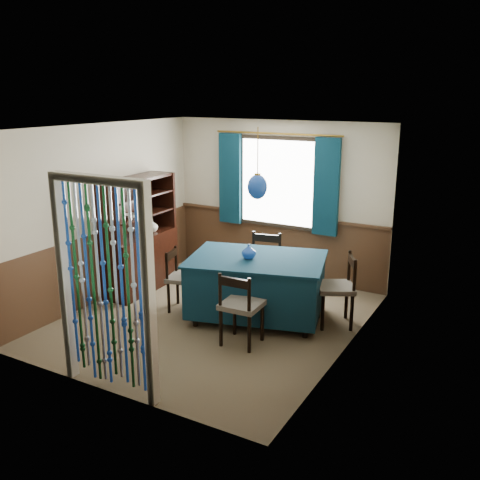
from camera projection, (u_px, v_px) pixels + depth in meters
The scene contains 22 objects.
floor at pixel (213, 319), 7.07m from camera, with size 4.00×4.00×0.00m, color brown.
ceiling at pixel (210, 127), 6.40m from camera, with size 4.00×4.00×0.00m, color silver.
wall_back at pixel (279, 201), 8.42m from camera, with size 3.60×3.60×0.00m, color beige.
wall_front at pixel (99, 274), 5.06m from camera, with size 3.60×3.60×0.00m, color beige.
wall_left at pixel (104, 213), 7.58m from camera, with size 4.00×4.00×0.00m, color beige.
wall_right at pixel (349, 248), 5.90m from camera, with size 4.00×4.00×0.00m, color beige.
wainscot_back at pixel (277, 247), 8.61m from camera, with size 3.60×3.60×0.00m, color #472D1B.
wainscot_front at pixel (106, 345), 5.27m from camera, with size 3.60×3.60×0.00m, color #472D1B.
wainscot_left at pixel (108, 263), 7.78m from camera, with size 4.00×4.00×0.00m, color #472D1B.
wainscot_right at pixel (345, 310), 6.10m from camera, with size 4.00×4.00×0.00m, color #472D1B.
window at pixel (278, 182), 8.30m from camera, with size 1.32×0.12×1.42m, color black.
doorway at pixel (105, 292), 5.16m from camera, with size 1.16×0.12×2.18m, color silver, non-canonical shape.
dining_table at pixel (257, 284), 7.01m from camera, with size 1.99×1.61×0.84m.
chair_near at pixel (241, 306), 6.26m from camera, with size 0.47×0.45×0.92m.
chair_far at pixel (263, 265), 7.66m from camera, with size 0.56×0.54×0.96m.
chair_left at pixel (182, 278), 7.30m from camera, with size 0.50×0.51×0.85m.
chair_right at pixel (338, 288), 6.81m from camera, with size 0.61×0.62×0.94m.
sideboard at pixel (140, 251), 8.02m from camera, with size 0.49×1.33×1.72m.
pendant_lamp at pixel (257, 187), 6.66m from camera, with size 0.25×0.25×0.89m.
vase_table at pixel (249, 252), 6.86m from camera, with size 0.17×0.17×0.18m, color navy.
bowl_shelf at pixel (131, 216), 7.63m from camera, with size 0.22×0.22×0.05m, color beige.
vase_sideboard at pixel (152, 225), 8.09m from camera, with size 0.19×0.19×0.20m, color beige.
Camera 1 is at (3.49, -5.53, 2.92)m, focal length 40.00 mm.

